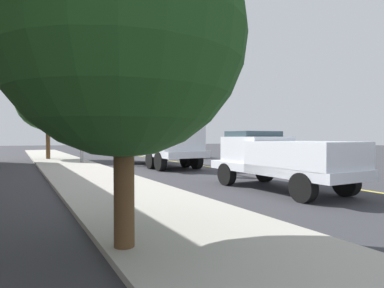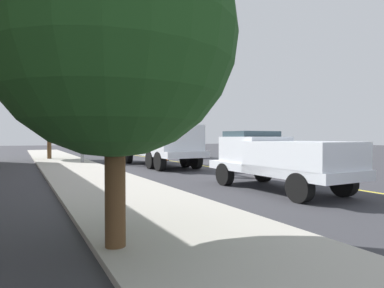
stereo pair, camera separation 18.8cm
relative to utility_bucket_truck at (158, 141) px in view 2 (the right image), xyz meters
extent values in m
plane|color=#38383D|center=(-1.27, -2.59, -1.61)|extent=(120.00, 120.00, 0.00)
cube|color=#B2ADA3|center=(-1.73, 4.94, -1.55)|extent=(60.11, 7.26, 0.12)
cube|color=yellow|center=(-1.27, -2.59, -1.60)|extent=(49.92, 3.22, 0.01)
cube|color=white|center=(-0.19, -0.01, -0.71)|extent=(8.34, 3.00, 0.36)
cube|color=white|center=(2.43, 0.15, 0.06)|extent=(2.76, 2.51, 1.60)
cube|color=#384C56|center=(2.63, 0.17, 0.76)|extent=(1.93, 2.21, 0.64)
cube|color=white|center=(-1.17, -0.07, 0.01)|extent=(5.39, 2.82, 1.80)
cube|color=white|center=(-1.99, -0.16, 2.57)|extent=(1.57, 0.28, 3.31)
cube|color=white|center=(-0.13, -0.16, 4.28)|extent=(2.45, 0.29, 0.50)
cube|color=white|center=(1.09, -0.17, 4.24)|extent=(0.90, 0.90, 0.90)
cube|color=yellow|center=(1.09, -0.17, 4.84)|extent=(0.36, 0.24, 0.60)
cylinder|color=black|center=(2.60, 1.29, -1.09)|extent=(1.06, 0.40, 1.04)
cylinder|color=black|center=(2.74, -0.95, -1.09)|extent=(1.06, 0.40, 1.04)
cylinder|color=black|center=(-1.73, 1.03, -1.09)|extent=(1.06, 0.40, 1.04)
cylinder|color=black|center=(-1.60, -1.22, -1.09)|extent=(1.06, 0.40, 1.04)
cylinder|color=black|center=(-3.04, 0.95, -1.09)|extent=(1.06, 0.40, 1.04)
cylinder|color=black|center=(-2.91, -1.30, -1.09)|extent=(1.06, 0.40, 1.04)
cube|color=white|center=(-10.75, -0.65, -0.86)|extent=(5.72, 2.44, 0.30)
cube|color=white|center=(-9.52, -0.58, -0.31)|extent=(2.13, 2.05, 1.10)
cube|color=#384C56|center=(-9.32, -0.57, 0.17)|extent=(1.45, 1.84, 0.56)
cube|color=white|center=(-11.76, -0.72, -0.46)|extent=(3.48, 2.30, 1.10)
cylinder|color=black|center=(-8.97, 0.40, -1.19)|extent=(0.86, 0.35, 0.84)
cylinder|color=black|center=(-8.85, -1.48, -1.19)|extent=(0.86, 0.35, 0.84)
cylinder|color=black|center=(-12.66, 0.18, -1.19)|extent=(0.86, 0.35, 0.84)
cylinder|color=black|center=(-12.54, -1.71, -1.19)|extent=(0.86, 0.35, 0.84)
cube|color=silver|center=(7.65, -4.99, -0.82)|extent=(4.91, 2.19, 0.70)
cube|color=#384C56|center=(7.80, -4.98, -0.22)|extent=(3.55, 1.88, 0.60)
cylinder|color=black|center=(6.07, -5.94, -1.27)|extent=(0.69, 0.28, 0.68)
cylinder|color=black|center=(5.97, -4.23, -1.27)|extent=(0.69, 0.28, 0.68)
cylinder|color=black|center=(9.33, -5.74, -1.27)|extent=(0.69, 0.28, 0.68)
cylinder|color=black|center=(9.23, -4.03, -1.27)|extent=(0.69, 0.28, 0.68)
cube|color=black|center=(-7.58, -2.44, -1.59)|extent=(0.40, 0.40, 0.04)
cone|color=orange|center=(-7.58, -2.44, -1.18)|extent=(0.32, 0.32, 0.77)
cylinder|color=white|center=(-7.58, -2.44, -1.11)|extent=(0.20, 0.20, 0.08)
cube|color=black|center=(-1.82, -1.85, -1.59)|extent=(0.40, 0.40, 0.04)
cone|color=orange|center=(-1.82, -1.85, -1.22)|extent=(0.32, 0.32, 0.70)
cylinder|color=white|center=(-1.82, -1.85, -1.15)|extent=(0.20, 0.20, 0.08)
cube|color=black|center=(3.89, -1.95, -1.59)|extent=(0.40, 0.40, 0.04)
cone|color=orange|center=(3.89, -1.95, -1.24)|extent=(0.32, 0.32, 0.66)
cylinder|color=white|center=(3.89, -1.95, -1.17)|extent=(0.20, 0.20, 0.08)
cylinder|color=gray|center=(3.47, 4.26, 2.25)|extent=(0.22, 0.22, 7.70)
cube|color=gray|center=(0.28, 4.06, 5.44)|extent=(6.38, 0.55, 0.16)
cube|color=gold|center=(0.92, 4.10, 4.89)|extent=(0.15, 0.57, 1.00)
cube|color=black|center=(0.92, 4.00, 4.89)|extent=(0.22, 0.33, 0.84)
cube|color=gold|center=(-1.63, 3.94, 4.89)|extent=(0.15, 0.57, 1.00)
cube|color=black|center=(-1.63, 3.84, 4.89)|extent=(0.22, 0.33, 0.84)
cylinder|color=brown|center=(-14.43, 5.65, -0.56)|extent=(0.32, 0.32, 2.09)
sphere|color=#1E471C|center=(-14.43, 5.65, 1.82)|extent=(3.83, 3.83, 3.83)
cylinder|color=brown|center=(8.44, 6.23, -0.07)|extent=(0.32, 0.32, 3.08)
sphere|color=#33662D|center=(8.44, 6.23, 3.14)|extent=(4.76, 4.76, 4.76)
camera|label=1|loc=(-19.39, 6.84, 0.23)|focal=29.97mm
camera|label=2|loc=(-19.47, 6.67, 0.23)|focal=29.97mm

